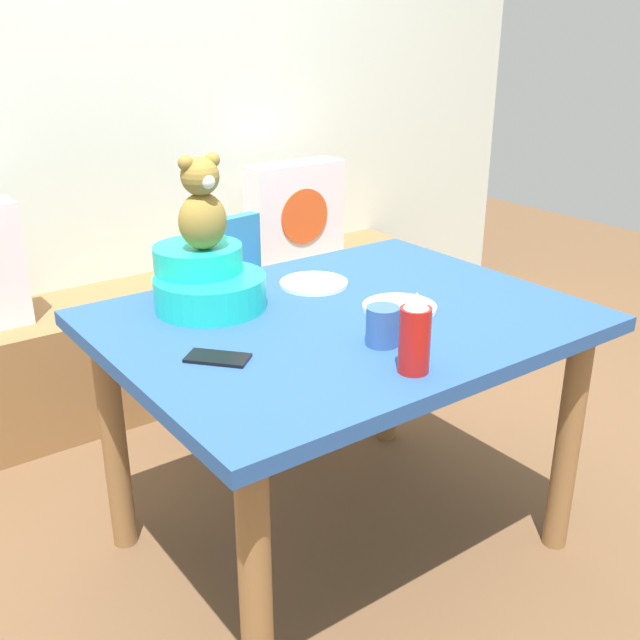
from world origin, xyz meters
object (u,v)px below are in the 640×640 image
object	(u,v)px
highchair	(248,296)
teddy_bear	(202,205)
infant_seat_teal	(206,281)
cell_phone	(218,358)
coffee_mug	(384,325)
dining_table	(342,350)
dinner_plate_far	(314,283)
pillow_floral_right	(295,213)
ketchup_bottle	(415,335)
dinner_plate_near	(399,307)

from	to	relation	value
highchair	teddy_bear	world-z (taller)	teddy_bear
infant_seat_teal	cell_phone	xyz separation A→B (m)	(-0.15, -0.32, -0.07)
teddy_bear	coffee_mug	bearing A→B (deg)	-65.90
dining_table	dinner_plate_far	world-z (taller)	dinner_plate_far
highchair	infant_seat_teal	world-z (taller)	infant_seat_teal
dining_table	teddy_bear	distance (m)	0.53
coffee_mug	dinner_plate_far	xyz separation A→B (m)	(0.12, 0.45, -0.04)
dining_table	pillow_floral_right	bearing A→B (deg)	60.77
pillow_floral_right	cell_phone	size ratio (longest dim) A/B	3.06
pillow_floral_right	ketchup_bottle	xyz separation A→B (m)	(-0.76, -1.57, 0.15)
coffee_mug	cell_phone	distance (m)	0.40
dining_table	ketchup_bottle	bearing A→B (deg)	-103.46
highchair	pillow_floral_right	bearing A→B (deg)	39.93
infant_seat_teal	coffee_mug	size ratio (longest dim) A/B	2.75
infant_seat_teal	teddy_bear	xyz separation A→B (m)	(-0.00, -0.00, 0.21)
infant_seat_teal	ketchup_bottle	distance (m)	0.66
infant_seat_teal	ketchup_bottle	size ratio (longest dim) A/B	1.78
teddy_bear	dinner_plate_far	distance (m)	0.43
dining_table	cell_phone	world-z (taller)	cell_phone
ketchup_bottle	dinner_plate_near	world-z (taller)	ketchup_bottle
dining_table	cell_phone	size ratio (longest dim) A/B	8.47
highchair	cell_phone	xyz separation A→B (m)	(-0.58, -0.85, 0.22)
dining_table	coffee_mug	distance (m)	0.27
dinner_plate_far	dining_table	bearing A→B (deg)	-107.63
infant_seat_teal	dinner_plate_far	size ratio (longest dim) A/B	1.65
highchair	ketchup_bottle	world-z (taller)	ketchup_bottle
dinner_plate_near	coffee_mug	bearing A→B (deg)	-141.35
teddy_bear	coffee_mug	size ratio (longest dim) A/B	2.08
dining_table	cell_phone	distance (m)	0.42
infant_seat_teal	cell_phone	distance (m)	0.36
pillow_floral_right	coffee_mug	xyz separation A→B (m)	(-0.72, -1.42, 0.11)
ketchup_bottle	dinner_plate_near	bearing A→B (deg)	52.55
pillow_floral_right	dining_table	size ratio (longest dim) A/B	0.36
coffee_mug	cell_phone	bearing A→B (deg)	156.75
dinner_plate_near	cell_phone	world-z (taller)	dinner_plate_near
cell_phone	highchair	bearing A→B (deg)	14.62
dinner_plate_far	cell_phone	distance (m)	0.56
coffee_mug	pillow_floral_right	bearing A→B (deg)	63.19
teddy_bear	dinner_plate_near	xyz separation A→B (m)	(0.40, -0.33, -0.27)
highchair	coffee_mug	xyz separation A→B (m)	(-0.22, -1.00, 0.27)
infant_seat_teal	teddy_bear	size ratio (longest dim) A/B	1.32
infant_seat_teal	dinner_plate_near	distance (m)	0.52
highchair	coffee_mug	bearing A→B (deg)	-102.35
dinner_plate_far	ketchup_bottle	bearing A→B (deg)	-105.09
highchair	teddy_bear	size ratio (longest dim) A/B	3.16
dinner_plate_far	cell_phone	size ratio (longest dim) A/B	1.39
cell_phone	dinner_plate_far	bearing A→B (deg)	-9.70
pillow_floral_right	highchair	distance (m)	0.67
dining_table	ketchup_bottle	distance (m)	0.42
dinner_plate_far	infant_seat_teal	bearing A→B (deg)	173.92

